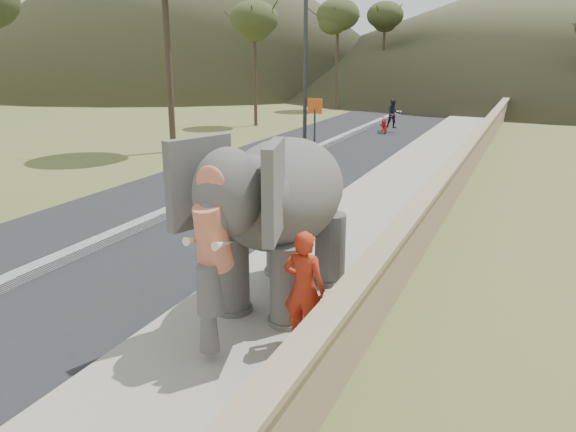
% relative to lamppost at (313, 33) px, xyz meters
% --- Properties ---
extents(ground, '(160.00, 160.00, 0.00)m').
position_rel_lamppost_xyz_m(ground, '(4.69, -14.99, -4.87)').
color(ground, olive).
rests_on(ground, ground).
extents(road, '(7.00, 120.00, 0.03)m').
position_rel_lamppost_xyz_m(road, '(-0.31, -4.99, -4.86)').
color(road, black).
rests_on(road, ground).
extents(median, '(0.35, 120.00, 0.22)m').
position_rel_lamppost_xyz_m(median, '(-0.31, -4.99, -4.76)').
color(median, black).
rests_on(median, ground).
extents(walkway, '(3.00, 120.00, 0.15)m').
position_rel_lamppost_xyz_m(walkway, '(4.69, -4.99, -4.80)').
color(walkway, '#9E9687').
rests_on(walkway, ground).
extents(parapet, '(0.30, 120.00, 1.10)m').
position_rel_lamppost_xyz_m(parapet, '(6.34, -4.99, -4.32)').
color(parapet, tan).
rests_on(parapet, ground).
extents(lamppost, '(1.76, 0.36, 8.00)m').
position_rel_lamppost_xyz_m(lamppost, '(0.00, 0.00, 0.00)').
color(lamppost, '#2D2D32').
rests_on(lamppost, ground).
extents(signboard, '(0.60, 0.08, 2.40)m').
position_rel_lamppost_xyz_m(signboard, '(0.19, -0.17, -3.23)').
color(signboard, '#2D2D33').
rests_on(signboard, ground).
extents(hill_far, '(80.00, 80.00, 14.00)m').
position_rel_lamppost_xyz_m(hill_far, '(9.69, 55.01, 2.13)').
color(hill_far, brown).
rests_on(hill_far, ground).
extents(elephant_and_man, '(2.32, 4.06, 2.91)m').
position_rel_lamppost_xyz_m(elephant_and_man, '(4.71, -13.16, -3.28)').
color(elephant_and_man, '#605C57').
rests_on(elephant_and_man, ground).
extents(motorcyclist, '(1.51, 1.87, 1.76)m').
position_rel_lamppost_xyz_m(motorcyclist, '(1.14, 8.06, -4.20)').
color(motorcyclist, maroon).
rests_on(motorcyclist, ground).
extents(trees, '(48.40, 44.67, 9.53)m').
position_rel_lamppost_xyz_m(trees, '(4.93, 12.63, -0.99)').
color(trees, '#473828').
rests_on(trees, ground).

